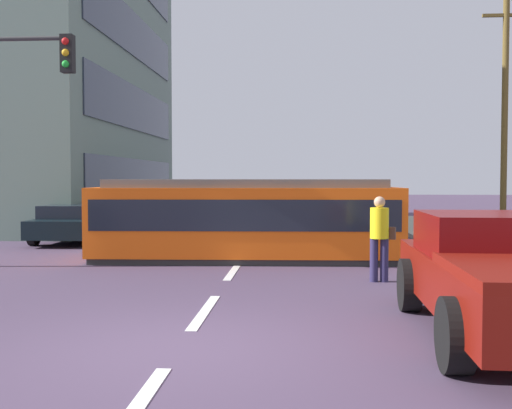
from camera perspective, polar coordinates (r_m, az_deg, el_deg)
ground_plane at (r=17.28m, az=-0.72°, el=-4.27°), size 120.00×120.00×0.00m
lane_stripe_1 at (r=9.43m, az=-4.81°, el=-9.90°), size 0.16×2.40×0.01m
lane_stripe_2 at (r=13.33m, az=-2.15°, el=-6.25°), size 0.16×2.40×0.01m
lane_stripe_3 at (r=21.29m, az=0.18°, el=-2.99°), size 0.16×2.40×0.01m
lane_stripe_4 at (r=27.26m, az=1.03°, el=-1.79°), size 0.16×2.40×0.01m
streetcar_tram at (r=15.24m, az=-0.90°, el=-1.27°), size 7.57×2.80×2.00m
city_bus at (r=22.85m, az=-3.63°, el=0.09°), size 2.70×5.76×1.88m
pedestrian_crossing at (r=12.17m, az=11.45°, el=-2.68°), size 0.51×0.36×1.67m
pickup_truck_parked at (r=8.42m, az=22.46°, el=-6.09°), size 2.37×5.04×1.55m
parked_sedan_mid at (r=20.43m, az=-16.29°, el=-1.57°), size 2.07×4.50×1.19m
traffic_light_mast at (r=15.07m, az=-22.30°, el=8.74°), size 2.66×0.33×5.35m
utility_pole_mid at (r=25.72m, az=22.16°, el=8.07°), size 1.80×0.24×8.87m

